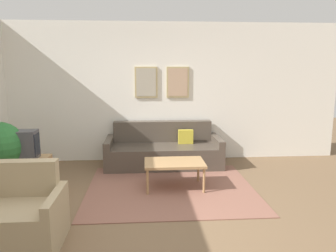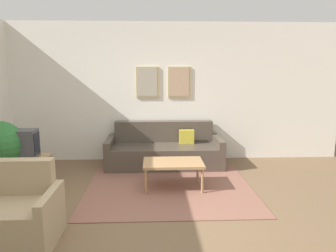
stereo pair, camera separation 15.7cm
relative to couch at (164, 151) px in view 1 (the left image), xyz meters
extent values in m
plane|color=brown|center=(-0.44, -2.38, -0.27)|extent=(16.00, 16.00, 0.00)
cube|color=brown|center=(0.04, -1.26, -0.27)|extent=(2.52, 2.20, 0.01)
cube|color=white|center=(-0.44, 0.46, 1.08)|extent=(8.00, 0.06, 2.70)
cube|color=tan|center=(-0.31, 0.42, 1.28)|extent=(0.44, 0.03, 0.60)
cube|color=#A89E89|center=(-0.31, 0.40, 1.28)|extent=(0.38, 0.01, 0.54)
cube|color=tan|center=(0.31, 0.42, 1.28)|extent=(0.44, 0.03, 0.60)
cube|color=tan|center=(0.31, 0.40, 1.28)|extent=(0.38, 0.01, 0.54)
cube|color=#4C4238|center=(0.00, -0.06, -0.07)|extent=(1.90, 0.90, 0.40)
cube|color=#4C4238|center=(0.00, 0.29, 0.33)|extent=(1.90, 0.20, 0.40)
cube|color=#4C4238|center=(-1.02, -0.06, 0.00)|extent=(0.12, 0.90, 0.54)
cube|color=#4C4238|center=(1.01, -0.06, 0.00)|extent=(0.12, 0.90, 0.54)
cube|color=gold|center=(0.42, 0.05, 0.25)|extent=(0.28, 0.10, 0.28)
cube|color=#A87F51|center=(0.09, -1.23, 0.13)|extent=(0.91, 0.59, 0.04)
cylinder|color=#A87F51|center=(-0.32, -1.48, -0.08)|extent=(0.04, 0.04, 0.38)
cylinder|color=#A87F51|center=(0.51, -1.48, -0.08)|extent=(0.04, 0.04, 0.38)
cylinder|color=#A87F51|center=(-0.32, -0.97, -0.08)|extent=(0.04, 0.04, 0.38)
cylinder|color=#A87F51|center=(0.51, -0.97, -0.08)|extent=(0.04, 0.04, 0.38)
cube|color=#A87F51|center=(-2.17, -1.34, 0.00)|extent=(0.83, 0.51, 0.54)
cube|color=#424247|center=(-2.17, -1.34, 0.47)|extent=(0.57, 0.28, 0.41)
cube|color=black|center=(-1.88, -1.34, 0.47)|extent=(0.01, 0.23, 0.32)
cube|color=tan|center=(-1.68, -2.78, -0.05)|extent=(0.72, 0.76, 0.45)
cube|color=tan|center=(-1.68, -2.48, 0.37)|extent=(0.72, 0.16, 0.39)
cube|color=tan|center=(-1.27, -2.78, 0.01)|extent=(0.09, 0.76, 0.57)
cylinder|color=beige|center=(-2.38, -1.41, -0.14)|extent=(0.22, 0.22, 0.28)
cylinder|color=#51381E|center=(-2.38, -1.41, 0.10)|extent=(0.04, 0.04, 0.20)
cylinder|color=slate|center=(-2.56, -1.01, -0.17)|extent=(0.26, 0.26, 0.21)
cylinder|color=#51381E|center=(-2.56, -1.01, 0.03)|extent=(0.04, 0.04, 0.19)
cylinder|color=slate|center=(-2.44, -1.31, -0.17)|extent=(0.28, 0.28, 0.20)
cylinder|color=#51381E|center=(-2.44, -1.31, 0.02)|extent=(0.04, 0.04, 0.19)
camera|label=1|loc=(-0.35, -6.01, 1.54)|focal=35.00mm
camera|label=2|loc=(-0.19, -6.02, 1.54)|focal=35.00mm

